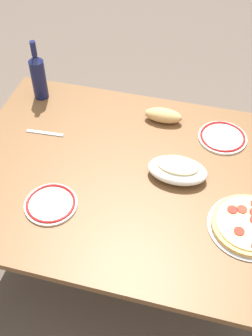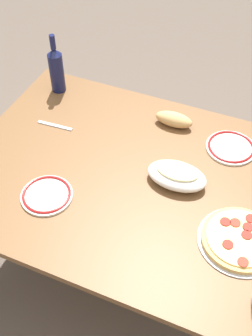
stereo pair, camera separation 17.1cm
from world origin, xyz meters
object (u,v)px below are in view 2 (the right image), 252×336
at_px(baked_pasta_dish, 177,175).
at_px(wine_bottle, 56,69).
at_px(side_plate_near, 47,195).
at_px(side_plate_far, 231,147).
at_px(bread_loaf, 174,119).
at_px(dining_table, 126,189).
at_px(pepperoni_pizza, 240,239).

distance_m(baked_pasta_dish, wine_bottle, 0.82).
relative_size(wine_bottle, side_plate_near, 1.47).
relative_size(baked_pasta_dish, wine_bottle, 0.80).
height_order(side_plate_far, bread_loaf, bread_loaf).
relative_size(dining_table, side_plate_near, 6.69).
bearing_deg(bread_loaf, side_plate_far, -10.19).
bearing_deg(dining_table, side_plate_near, -135.13).
bearing_deg(pepperoni_pizza, dining_table, 163.69).
relative_size(wine_bottle, bread_loaf, 1.73).
xyz_separation_m(dining_table, baked_pasta_dish, (0.20, 0.04, 0.14)).
xyz_separation_m(pepperoni_pizza, side_plate_far, (-0.14, 0.45, -0.01)).
xyz_separation_m(dining_table, side_plate_near, (-0.23, -0.23, 0.11)).
relative_size(dining_table, side_plate_far, 6.37).
bearing_deg(baked_pasta_dish, side_plate_far, 60.23).
distance_m(pepperoni_pizza, bread_loaf, 0.65).
xyz_separation_m(dining_table, bread_loaf, (0.08, 0.36, 0.13)).
height_order(pepperoni_pizza, wine_bottle, wine_bottle).
relative_size(dining_table, baked_pasta_dish, 5.66).
height_order(side_plate_near, side_plate_far, same).
xyz_separation_m(baked_pasta_dish, side_plate_far, (0.16, 0.27, -0.03)).
height_order(dining_table, baked_pasta_dish, baked_pasta_dish).
distance_m(pepperoni_pizza, side_plate_far, 0.48).
distance_m(wine_bottle, side_plate_far, 0.90).
distance_m(side_plate_far, bread_loaf, 0.28).
xyz_separation_m(pepperoni_pizza, side_plate_near, (-0.73, -0.09, -0.01)).
bearing_deg(side_plate_near, bread_loaf, 61.85).
relative_size(pepperoni_pizza, side_plate_near, 1.47).
relative_size(pepperoni_pizza, baked_pasta_dish, 1.24).
relative_size(baked_pasta_dish, side_plate_far, 1.13).
distance_m(baked_pasta_dish, side_plate_near, 0.51).
xyz_separation_m(dining_table, pepperoni_pizza, (0.50, -0.15, 0.11)).
xyz_separation_m(dining_table, side_plate_far, (0.36, 0.31, 0.11)).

